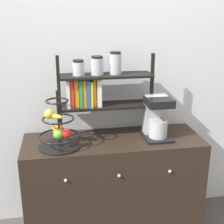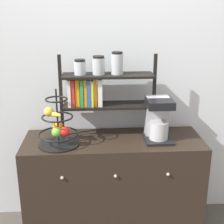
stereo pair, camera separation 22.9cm
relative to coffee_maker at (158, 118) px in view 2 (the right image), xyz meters
The scene contains 5 objects.
wall_back 0.56m from the coffee_maker, 140.33° to the left, with size 7.00×0.05×2.60m, color silver.
sideboard 0.65m from the coffee_maker, behind, with size 1.36×0.49×0.79m.
coffee_maker is the anchor object (origin of this frame).
fruit_stand 0.74m from the coffee_maker, behind, with size 0.29×0.29×0.42m.
shelf_hutch 0.52m from the coffee_maker, 167.28° to the left, with size 0.73×0.20×0.65m.
Camera 2 is at (-0.15, -1.93, 1.73)m, focal length 50.00 mm.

